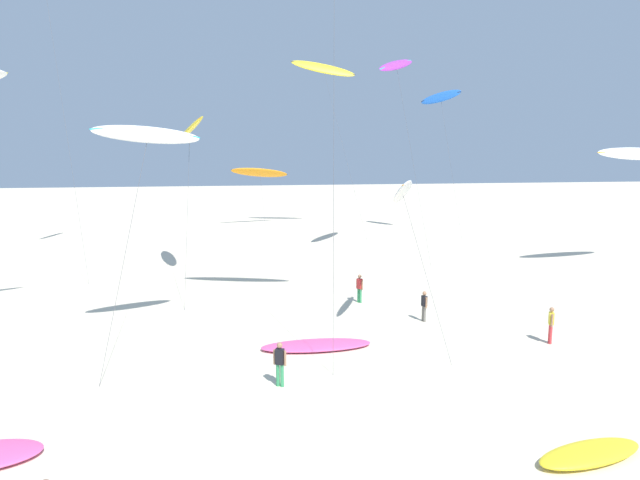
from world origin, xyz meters
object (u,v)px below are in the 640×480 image
flying_kite_4 (323,69)px  person_near_left (360,287)px  person_mid_field (551,324)px  flying_kite_0 (260,173)px  flying_kite_8 (403,192)px  grounded_kite_0 (590,453)px  flying_kite_5 (190,130)px  grounded_kite_2 (316,345)px  person_foreground_walker (424,305)px  flying_kite_2 (441,97)px  flying_kite_10 (640,154)px  person_near_right (280,362)px  flying_kite_11 (148,135)px  flying_kite_9 (396,65)px

flying_kite_4 → person_near_left: 35.80m
flying_kite_4 → person_mid_field: size_ratio=11.54×
person_mid_field → flying_kite_0: bearing=101.7°
flying_kite_8 → grounded_kite_0: bearing=-83.2°
flying_kite_5 → flying_kite_8: size_ratio=1.70×
grounded_kite_2 → person_foreground_walker: bearing=23.9°
flying_kite_2 → flying_kite_10: size_ratio=1.70×
person_near_left → person_near_right: person_near_right is taller
flying_kite_5 → grounded_kite_0: bearing=-66.2°
flying_kite_0 → person_foreground_walker: 40.61m
grounded_kite_0 → person_mid_field: bearing=61.6°
flying_kite_2 → flying_kite_11: bearing=-131.4°
flying_kite_10 → person_near_left: (-22.66, -5.52, -7.58)m
flying_kite_0 → grounded_kite_2: bearing=-91.7°
flying_kite_10 → person_mid_field: size_ratio=5.45×
grounded_kite_0 → grounded_kite_2: (-5.79, 9.94, -0.04)m
flying_kite_4 → grounded_kite_2: 42.66m
flying_kite_4 → flying_kite_0: bearing=145.3°
grounded_kite_0 → flying_kite_0: bearing=94.9°
flying_kite_11 → grounded_kite_2: (6.88, -2.24, -9.07)m
flying_kite_11 → flying_kite_9: bearing=46.9°
person_foreground_walker → person_mid_field: bearing=-43.9°
person_foreground_walker → person_near_left: 4.62m
flying_kite_0 → flying_kite_5: (-6.95, -26.60, 3.68)m
flying_kite_0 → grounded_kite_0: size_ratio=2.89×
person_near_left → person_mid_field: size_ratio=0.98×
flying_kite_11 → person_mid_field: bearing=-12.1°
flying_kite_9 → flying_kite_4: bearing=98.9°
grounded_kite_2 → flying_kite_4: bearing=78.0°
flying_kite_2 → person_near_right: size_ratio=9.31×
flying_kite_0 → flying_kite_8: flying_kite_8 is taller
flying_kite_10 → grounded_kite_0: size_ratio=2.56×
flying_kite_8 → flying_kite_9: 22.33m
grounded_kite_0 → grounded_kite_2: size_ratio=0.73×
flying_kite_0 → flying_kite_11: 41.29m
flying_kite_2 → flying_kite_9: flying_kite_9 is taller
flying_kite_11 → person_foreground_walker: (12.95, 0.45, -8.34)m
flying_kite_5 → grounded_kite_0: flying_kite_5 is taller
flying_kite_9 → flying_kite_0: bearing=113.7°
flying_kite_10 → grounded_kite_0: bearing=-133.0°
flying_kite_9 → flying_kite_10: size_ratio=1.86×
flying_kite_9 → grounded_kite_0: (-4.92, -31.00, -15.49)m
flying_kite_8 → grounded_kite_0: flying_kite_8 is taller
flying_kite_11 → flying_kite_5: bearing=85.1°
flying_kite_11 → grounded_kite_2: flying_kite_11 is taller
person_mid_field → flying_kite_9: bearing=89.1°
person_near_left → person_near_right: (-5.83, -10.28, 0.01)m
flying_kite_4 → grounded_kite_0: flying_kite_4 is taller
flying_kite_0 → flying_kite_11: flying_kite_11 is taller
flying_kite_8 → grounded_kite_0: 13.33m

